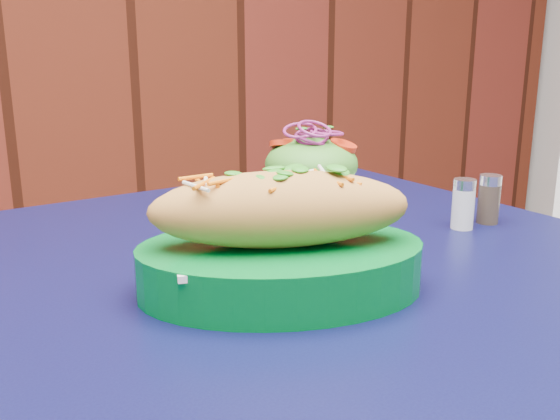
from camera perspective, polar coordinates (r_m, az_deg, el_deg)
cafe_table at (r=0.65m, az=0.39°, el=-12.95°), size 0.83×0.83×0.75m
banh_mi_basket at (r=0.55m, az=0.09°, el=-2.94°), size 0.30×0.25×0.12m
salad_plate at (r=0.90m, az=2.87°, el=3.72°), size 0.20×0.20×0.11m
salt_shaker at (r=0.78m, az=16.42°, el=0.53°), size 0.03×0.03×0.06m
pepper_shaker at (r=0.81m, az=18.56°, el=0.95°), size 0.03×0.03×0.06m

